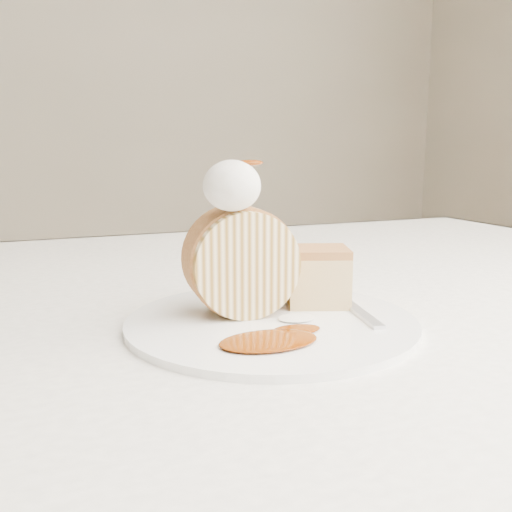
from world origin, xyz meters
name	(u,v)px	position (x,y,z in m)	size (l,w,h in m)	color
table	(204,375)	(0.00, 0.20, 0.66)	(1.40, 0.90, 0.75)	white
plate	(271,322)	(0.02, 0.07, 0.75)	(0.25, 0.25, 0.01)	white
roulade_slice	(241,262)	(0.01, 0.10, 0.80)	(0.09, 0.09, 0.05)	beige
cake_chunk	(318,280)	(0.08, 0.10, 0.78)	(0.06, 0.05, 0.05)	#AC7641
whipped_cream	(232,186)	(-0.01, 0.09, 0.87)	(0.05, 0.05, 0.04)	white
caramel_drizzle	(249,156)	(0.01, 0.09, 0.89)	(0.02, 0.02, 0.01)	#6D2904
caramel_pool	(269,340)	(0.00, 0.02, 0.76)	(0.08, 0.05, 0.00)	#6D2904
fork	(356,310)	(0.10, 0.06, 0.76)	(0.02, 0.15, 0.00)	silver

